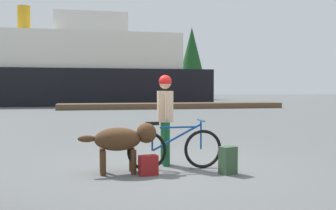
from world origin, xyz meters
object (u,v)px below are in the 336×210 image
(dog, at_px, (123,139))
(ferry_boat, at_px, (63,71))
(backpack, at_px, (228,160))
(person_cyclist, at_px, (165,111))
(sailboat_moored, at_px, (119,98))
(handbag_pannier, at_px, (148,165))
(bicycle, at_px, (175,148))

(dog, xyz_separation_m, ferry_boat, (-2.50, 29.90, 2.49))
(backpack, relative_size, ferry_boat, 0.02)
(dog, height_order, backpack, dog)
(dog, bearing_deg, backpack, -14.13)
(person_cyclist, xyz_separation_m, sailboat_moored, (2.11, 34.02, -0.58))
(backpack, bearing_deg, handbag_pannier, 171.90)
(handbag_pannier, xyz_separation_m, sailboat_moored, (2.58, 34.84, 0.32))
(ferry_boat, xyz_separation_m, sailboat_moored, (5.49, 4.68, -2.60))
(ferry_boat, relative_size, sailboat_moored, 3.60)
(bicycle, relative_size, dog, 1.30)
(bicycle, bearing_deg, handbag_pannier, -146.33)
(handbag_pannier, bearing_deg, bicycle, 33.67)
(person_cyclist, distance_m, ferry_boat, 29.60)
(dog, bearing_deg, person_cyclist, 32.54)
(person_cyclist, relative_size, dog, 1.27)
(dog, distance_m, handbag_pannier, 0.64)
(backpack, bearing_deg, bicycle, 145.71)
(bicycle, height_order, sailboat_moored, sailboat_moored)
(person_cyclist, height_order, dog, person_cyclist)
(dog, relative_size, handbag_pannier, 4.00)
(sailboat_moored, bearing_deg, backpack, -91.95)
(bicycle, bearing_deg, dog, -173.20)
(handbag_pannier, bearing_deg, dog, 148.10)
(dog, height_order, ferry_boat, ferry_boat)
(bicycle, distance_m, dog, 0.99)
(bicycle, bearing_deg, sailboat_moored, 86.64)
(backpack, distance_m, handbag_pannier, 1.40)
(dog, relative_size, sailboat_moored, 0.19)
(person_cyclist, bearing_deg, handbag_pannier, -119.95)
(dog, height_order, handbag_pannier, dog)
(ferry_boat, bearing_deg, backpack, -81.95)
(bicycle, height_order, ferry_boat, ferry_boat)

